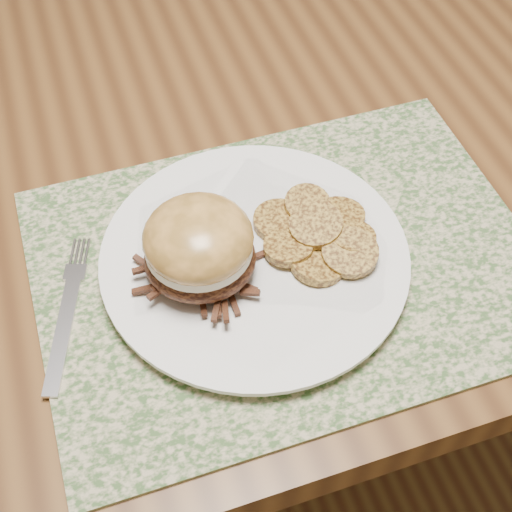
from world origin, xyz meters
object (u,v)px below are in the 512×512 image
(dining_table, at_px, (216,144))
(fork, at_px, (68,311))
(dinner_plate, at_px, (255,258))
(pork_sandwich, at_px, (199,247))

(dining_table, bearing_deg, fork, -129.55)
(dinner_plate, distance_m, fork, 0.17)
(pork_sandwich, bearing_deg, dining_table, 89.32)
(dinner_plate, height_order, pork_sandwich, pork_sandwich)
(fork, bearing_deg, pork_sandwich, 15.75)
(pork_sandwich, bearing_deg, fork, -165.51)
(dining_table, height_order, fork, fork)
(dinner_plate, relative_size, fork, 1.65)
(dinner_plate, bearing_deg, fork, 179.40)
(dinner_plate, relative_size, pork_sandwich, 2.18)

